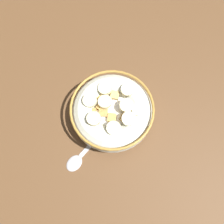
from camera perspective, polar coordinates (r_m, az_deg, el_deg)
name	(u,v)px	position (r cm, az deg, el deg)	size (l,w,h in cm)	color
ground_plane	(112,117)	(56.44, 0.00, -1.28)	(92.88, 92.88, 2.00)	brown
cereal_bowl	(112,112)	(52.30, 0.02, 0.13)	(19.44, 19.44, 7.14)	beige
spoon	(80,156)	(53.53, -8.20, -11.24)	(9.60, 14.51, 0.80)	#B7B7BC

